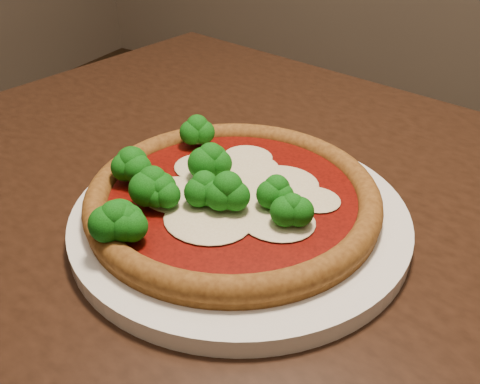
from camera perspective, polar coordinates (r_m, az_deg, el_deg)
The scene contains 3 objects.
dining_table at distance 0.65m, azimuth 6.47°, elevation -9.50°, with size 1.19×0.91×0.75m.
plate at distance 0.54m, azimuth 0.00°, elevation -2.78°, with size 0.33×0.33×0.02m, color white.
pizza at distance 0.53m, azimuth -1.61°, elevation -0.20°, with size 0.29×0.29×0.06m.
Camera 1 is at (0.25, -0.50, 1.07)m, focal length 40.00 mm.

